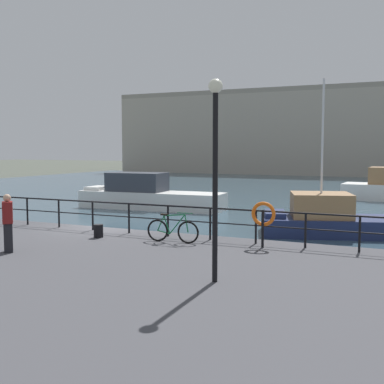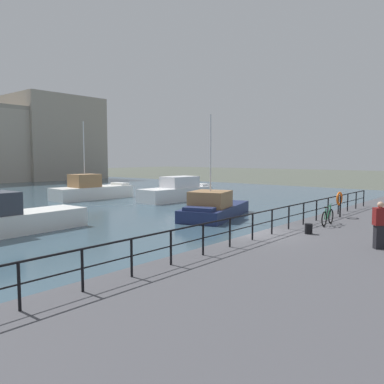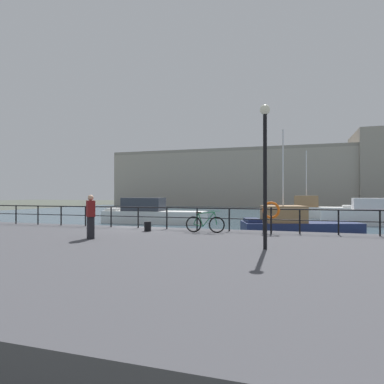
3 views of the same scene
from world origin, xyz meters
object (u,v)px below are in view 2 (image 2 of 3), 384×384
Objects in this scene: moored_small_launch at (214,208)px; mooring_bollard at (309,229)px; parked_bicycle at (328,217)px; moored_white_yacht at (177,191)px; standing_person at (380,225)px; moored_harbor_tender at (91,190)px; life_ring_stand at (339,199)px.

moored_small_launch reaches higher than mooring_bollard.
parked_bicycle reaches higher than mooring_bollard.
moored_white_yacht is at bearing 56.21° from mooring_bollard.
standing_person is (-3.67, -3.28, 0.47)m from parked_bicycle.
parked_bicycle is at bearing 4.81° from mooring_bollard.
standing_person is at bearing -107.75° from mooring_bollard.
moored_harbor_tender is 6.06× the size of life_ring_stand.
moored_harbor_tender is at bearing 29.13° from standing_person.
moored_small_launch is at bearing 56.93° from mooring_bollard.
moored_small_launch is at bearing 84.54° from life_ring_stand.
moored_small_launch reaches higher than standing_person.
moored_small_launch is at bearing -121.90° from moored_white_yacht.
life_ring_stand is 7.52m from standing_person.
moored_small_launch is at bearing -93.79° from moored_harbor_tender.
moored_harbor_tender is 31.72m from standing_person.
moored_white_yacht reaches higher than parked_bicycle.
parked_bicycle is 1.27× the size of life_ring_stand.
moored_white_yacht is at bearing 57.55° from parked_bicycle.
moored_white_yacht is 19.99m from life_ring_stand.
mooring_bollard is (-6.42, -9.85, 0.55)m from moored_small_launch.
moored_small_launch reaches higher than life_ring_stand.
life_ring_stand reaches higher than moored_white_yacht.
life_ring_stand is (-7.34, -18.56, 1.07)m from moored_white_yacht.
moored_harbor_tender is 26.71m from life_ring_stand.
moored_harbor_tender is at bearing -114.07° from moored_small_launch.
standing_person is (-0.98, -3.05, 0.64)m from mooring_bollard.
standing_person is at bearing -104.48° from moored_harbor_tender.
life_ring_stand is at bearing 7.10° from mooring_bollard.
moored_harbor_tender is at bearing 72.86° from mooring_bollard.
moored_harbor_tender is 4.78× the size of parked_bicycle.
moored_white_yacht is at bearing 68.42° from life_ring_stand.
mooring_bollard is (-2.69, -0.23, -0.17)m from parked_bicycle.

